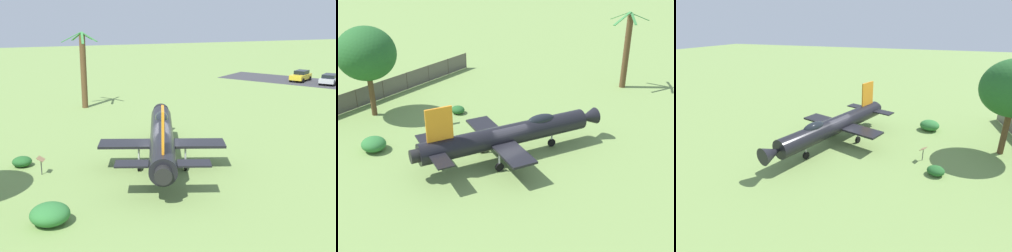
{
  "view_description": "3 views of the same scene",
  "coord_description": "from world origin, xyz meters",
  "views": [
    {
      "loc": [
        8.75,
        26.04,
        9.86
      ],
      "look_at": [
        -0.35,
        0.21,
        2.6
      ],
      "focal_mm": 47.08,
      "sensor_mm": 36.0,
      "label": 1
    },
    {
      "loc": [
        -18.89,
        18.72,
        15.21
      ],
      "look_at": [
        0.74,
        -0.67,
        2.04
      ],
      "focal_mm": 45.0,
      "sensor_mm": 36.0,
      "label": 2
    },
    {
      "loc": [
        8.33,
        -20.25,
        10.2
      ],
      "look_at": [
        0.74,
        -0.07,
        1.81
      ],
      "focal_mm": 28.15,
      "sensor_mm": 36.0,
      "label": 3
    }
  ],
  "objects": [
    {
      "name": "ground_plane",
      "position": [
        0.0,
        0.0,
        0.0
      ],
      "size": [
        200.0,
        200.0,
        0.0
      ],
      "primitive_type": "plane",
      "color": "#75934C"
    },
    {
      "name": "display_jet",
      "position": [
        -0.12,
        -0.36,
        1.81
      ],
      "size": [
        8.15,
        14.33,
        4.81
      ],
      "rotation": [
        0.0,
        0.0,
        4.4
      ],
      "color": "black",
      "rests_on": "ground_plane"
    },
    {
      "name": "shade_tree",
      "position": [
        13.66,
        2.98,
        5.55
      ],
      "size": [
        5.11,
        4.96,
        7.84
      ],
      "color": "brown",
      "rests_on": "ground_plane"
    },
    {
      "name": "palm_tree",
      "position": [
        2.02,
        -18.94,
        3.88
      ],
      "size": [
        3.46,
        4.25,
        7.73
      ],
      "color": "brown",
      "rests_on": "ground_plane"
    },
    {
      "name": "perimeter_fence",
      "position": [
        16.62,
        0.34,
        0.96
      ],
      "size": [
        3.83,
        23.97,
        1.82
      ],
      "rotation": [
        0.0,
        0.0,
        8.01
      ],
      "color": "#4C4238",
      "rests_on": "ground_plane"
    },
    {
      "name": "shrub_near_fence",
      "position": [
        8.72,
        -2.5,
        0.33
      ],
      "size": [
        1.25,
        1.16,
        0.67
      ],
      "color": "#235B26",
      "rests_on": "ground_plane"
    },
    {
      "name": "shrub_by_tree",
      "position": [
        7.7,
        6.3,
        0.52
      ],
      "size": [
        1.9,
        1.81,
        1.05
      ],
      "color": "#2D7033",
      "rests_on": "ground_plane"
    },
    {
      "name": "info_plaque",
      "position": [
        7.63,
        -0.58,
        0.85
      ],
      "size": [
        0.58,
        0.7,
        1.14
      ],
      "color": "#333333",
      "rests_on": "ground_plane"
    }
  ]
}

